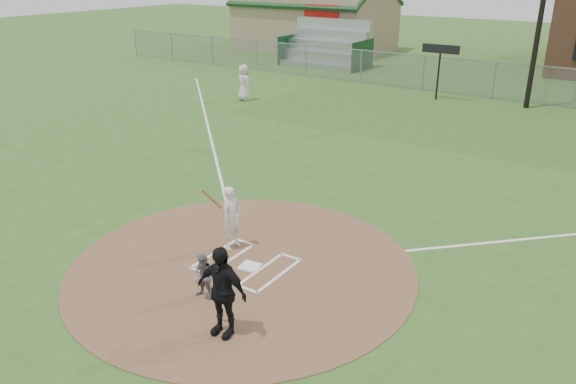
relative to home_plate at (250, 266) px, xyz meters
The scene contains 13 objects.
ground 0.19m from the home_plate, 154.29° to the right, with size 140.00×140.00×0.00m, color #30571E.
dirt_circle 0.19m from the home_plate, 154.29° to the right, with size 8.40×8.40×0.02m, color brown.
home_plate is the anchor object (origin of this frame).
foul_line_third 12.79m from the home_plate, 135.79° to the left, with size 0.10×24.00×0.01m, color white.
catcher 1.71m from the home_plate, 89.66° to the right, with size 0.52×0.40×1.06m, color slate.
umpire 2.80m from the home_plate, 64.09° to the right, with size 1.12×0.47×1.92m, color black.
ondeck_player 18.13m from the home_plate, 128.35° to the left, with size 0.93×0.61×1.91m, color silver.
batters_boxes 0.18m from the home_plate, 157.62° to the left, with size 2.08×1.88×0.01m.
batter_at_plate 1.42m from the home_plate, 149.67° to the left, with size 0.64×1.03×1.78m.
outfield_fence 21.94m from the home_plate, 90.44° to the left, with size 56.08×0.08×2.03m.
bleachers 29.29m from the home_plate, 116.75° to the left, with size 6.08×3.20×3.20m.
clubhouse 37.67m from the home_plate, 118.89° to the left, with size 12.20×8.71×6.23m.
scoreboard_sign 20.43m from the home_plate, 97.55° to the left, with size 2.00×0.10×2.93m.
Camera 1 is at (7.57, -9.32, 6.85)m, focal length 35.00 mm.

